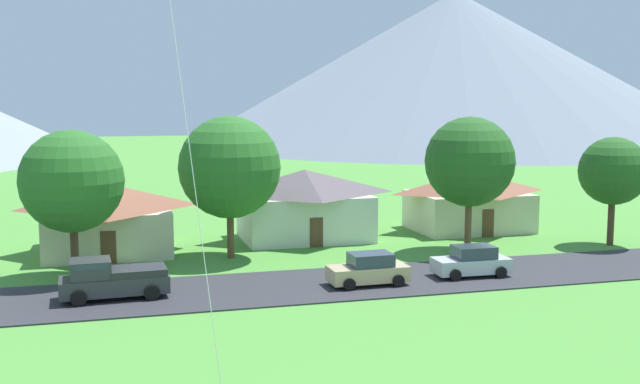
% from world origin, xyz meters
% --- Properties ---
extents(road_strip, '(160.00, 7.17, 0.08)m').
position_xyz_m(road_strip, '(0.00, 29.54, 0.04)').
color(road_strip, '#2D2D33').
rests_on(road_strip, ground).
extents(mountain_central_ridge, '(119.10, 119.10, 33.72)m').
position_xyz_m(mountain_central_ridge, '(68.79, 148.00, 16.86)').
color(mountain_central_ridge, slate).
rests_on(mountain_central_ridge, ground).
extents(house_leftmost, '(8.36, 8.60, 4.43)m').
position_xyz_m(house_leftmost, '(-6.04, 41.89, 2.29)').
color(house_leftmost, beige).
rests_on(house_leftmost, ground).
extents(house_left_center, '(9.40, 6.79, 4.93)m').
position_xyz_m(house_left_center, '(7.30, 42.66, 2.55)').
color(house_left_center, silver).
rests_on(house_left_center, ground).
extents(house_right_center, '(8.91, 6.67, 4.44)m').
position_xyz_m(house_right_center, '(20.13, 42.93, 2.30)').
color(house_right_center, beige).
rests_on(house_right_center, ground).
extents(tree_left_of_center, '(5.80, 5.80, 8.73)m').
position_xyz_m(tree_left_of_center, '(16.51, 35.76, 5.82)').
color(tree_left_of_center, brown).
rests_on(tree_left_of_center, ground).
extents(tree_center, '(5.64, 5.64, 8.20)m').
position_xyz_m(tree_center, '(-7.81, 34.81, 5.37)').
color(tree_center, '#4C3823').
rests_on(tree_center, ground).
extents(tree_right_of_center, '(4.57, 4.57, 7.34)m').
position_xyz_m(tree_right_of_center, '(26.70, 34.94, 5.03)').
color(tree_right_of_center, '#4C3823').
rests_on(tree_right_of_center, ground).
extents(tree_near_right, '(6.30, 6.30, 8.82)m').
position_xyz_m(tree_near_right, '(1.29, 37.71, 5.66)').
color(tree_near_right, brown).
rests_on(tree_near_right, ground).
extents(parked_car_tan_west_end, '(4.23, 2.14, 1.68)m').
position_xyz_m(parked_car_tan_west_end, '(7.24, 28.72, 0.87)').
color(parked_car_tan_west_end, tan).
rests_on(parked_car_tan_west_end, road_strip).
extents(parked_car_silver_mid_west, '(4.24, 2.16, 1.68)m').
position_xyz_m(parked_car_silver_mid_west, '(13.40, 29.07, 0.87)').
color(parked_car_silver_mid_west, '#B7BCC1').
rests_on(parked_car_silver_mid_west, road_strip).
extents(pickup_truck_charcoal_east_side, '(5.29, 2.52, 1.99)m').
position_xyz_m(pickup_truck_charcoal_east_side, '(-5.87, 29.48, 1.06)').
color(pickup_truck_charcoal_east_side, '#333338').
rests_on(pickup_truck_charcoal_east_side, road_strip).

